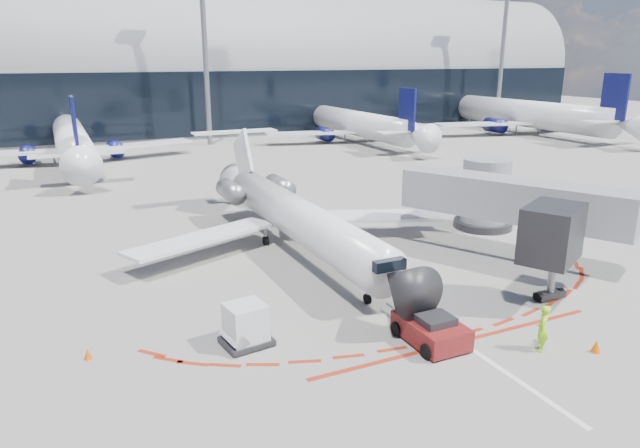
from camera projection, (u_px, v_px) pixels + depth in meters
name	position (u px, v px, depth m)	size (l,w,h in m)	color
ground	(336.00, 257.00, 33.73)	(260.00, 260.00, 0.00)	slate
apron_centerline	(322.00, 248.00, 35.47)	(0.25, 40.00, 0.01)	silver
apron_stop_bar	(460.00, 341.00, 23.75)	(14.00, 0.25, 0.01)	maroon
terminal_building	(147.00, 77.00, 87.75)	(150.00, 24.15, 24.00)	gray
jet_bridge	(504.00, 202.00, 34.27)	(10.03, 15.20, 4.90)	gray
light_mast_centre	(205.00, 48.00, 73.94)	(0.70, 0.70, 25.00)	slate
light_mast_east	(503.00, 50.00, 94.36)	(0.70, 0.70, 25.00)	slate
regional_jet	(292.00, 214.00, 34.89)	(20.76, 25.60, 6.41)	silver
pushback_tug	(431.00, 329.00, 23.56)	(2.14, 4.99, 1.30)	#56150C
ramp_worker	(543.00, 328.00, 22.77)	(0.71, 0.47, 1.95)	#A3FD1A
uld_container	(246.00, 325.00, 23.25)	(2.11, 1.86, 1.79)	black
safety_cone_left	(88.00, 354.00, 22.33)	(0.32, 0.32, 0.44)	#DA5104
safety_cone_right	(596.00, 346.00, 22.83)	(0.38, 0.38, 0.53)	#DA5104
bg_airliner_1	(69.00, 117.00, 63.04)	(31.20, 33.03, 10.09)	silver
bg_airliner_2	(355.00, 105.00, 79.33)	(30.56, 32.35, 9.89)	silver
bg_airliner_3	(526.00, 94.00, 87.77)	(36.38, 38.52, 11.77)	silver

